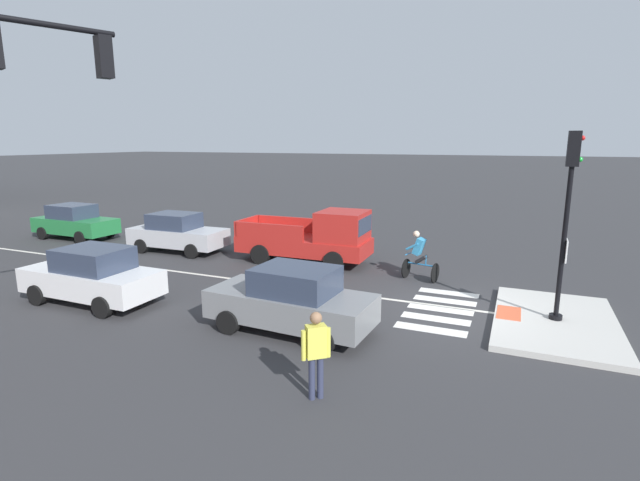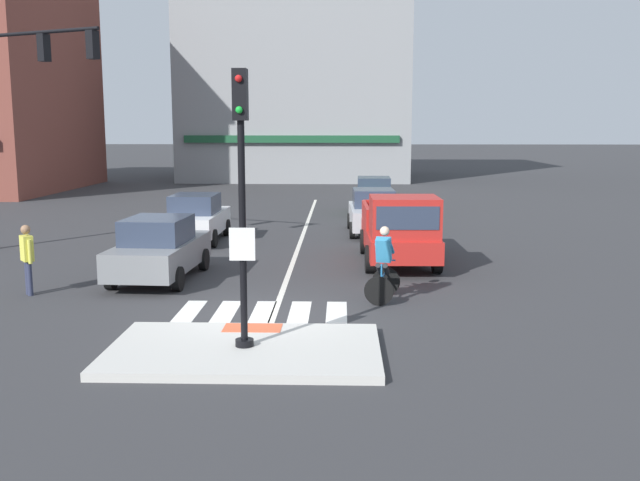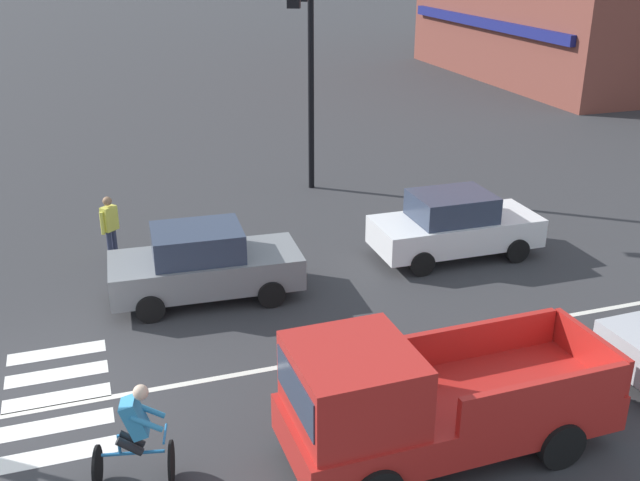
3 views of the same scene
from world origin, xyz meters
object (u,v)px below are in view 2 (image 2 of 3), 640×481
object	(u,v)px
pickup_truck_red_eastbound_mid	(400,231)
cyclist	(383,262)
car_silver_eastbound_far	(373,212)
traffic_light_mast	(19,98)
car_white_westbound_far	(196,218)
car_green_eastbound_distant	(374,195)
car_grey_westbound_near	(159,249)
pedestrian_at_curb_left	(27,254)
signal_pole	(242,183)

from	to	relation	value
pickup_truck_red_eastbound_mid	cyclist	bearing A→B (deg)	-99.65
pickup_truck_red_eastbound_mid	car_silver_eastbound_far	bearing A→B (deg)	94.45
traffic_light_mast	car_white_westbound_far	xyz separation A→B (m)	(4.91, 2.25, -3.98)
car_green_eastbound_distant	cyclist	world-z (taller)	cyclist
car_silver_eastbound_far	car_grey_westbound_near	distance (m)	10.19
pedestrian_at_curb_left	car_white_westbound_far	bearing A→B (deg)	73.93
car_grey_westbound_near	cyclist	size ratio (longest dim) A/B	2.49
car_silver_eastbound_far	car_grey_westbound_near	bearing A→B (deg)	-125.28
signal_pole	car_green_eastbound_distant	bearing A→B (deg)	81.35
cyclist	pedestrian_at_curb_left	size ratio (longest dim) A/B	1.01
signal_pole	car_white_westbound_far	bearing A→B (deg)	105.23
signal_pole	car_green_eastbound_distant	world-z (taller)	signal_pole
signal_pole	car_white_westbound_far	world-z (taller)	signal_pole
car_white_westbound_far	car_silver_eastbound_far	distance (m)	6.54
signal_pole	car_silver_eastbound_far	distance (m)	14.81
car_grey_westbound_near	pickup_truck_red_eastbound_mid	xyz separation A→B (m)	(6.36, 2.15, 0.17)
cyclist	car_white_westbound_far	bearing A→B (deg)	125.99
car_green_eastbound_distant	car_grey_westbound_near	xyz separation A→B (m)	(-6.18, -14.68, 0.00)
traffic_light_mast	cyclist	distance (m)	13.04
traffic_light_mast	car_white_westbound_far	world-z (taller)	traffic_light_mast
car_silver_eastbound_far	cyclist	size ratio (longest dim) A/B	2.47
traffic_light_mast	car_white_westbound_far	distance (m)	6.71
car_white_westbound_far	car_silver_eastbound_far	world-z (taller)	same
cyclist	pedestrian_at_curb_left	bearing A→B (deg)	178.74
cyclist	traffic_light_mast	bearing A→B (deg)	151.20
car_white_westbound_far	pickup_truck_red_eastbound_mid	xyz separation A→B (m)	(6.69, -4.12, 0.17)
car_white_westbound_far	car_grey_westbound_near	bearing A→B (deg)	-87.01
traffic_light_mast	car_green_eastbound_distant	distance (m)	16.12
pedestrian_at_curb_left	car_green_eastbound_distant	bearing A→B (deg)	61.82
car_silver_eastbound_far	pedestrian_at_curb_left	xyz separation A→B (m)	(-8.53, -10.11, 0.17)
signal_pole	car_grey_westbound_near	bearing A→B (deg)	116.58
signal_pole	car_white_westbound_far	xyz separation A→B (m)	(-3.35, 12.31, -2.18)
cyclist	car_green_eastbound_distant	bearing A→B (deg)	88.23
car_silver_eastbound_far	car_grey_westbound_near	xyz separation A→B (m)	(-5.88, -8.32, 0.00)
car_white_westbound_far	car_green_eastbound_distant	bearing A→B (deg)	52.30
car_green_eastbound_distant	car_grey_westbound_near	distance (m)	15.93
car_white_westbound_far	car_grey_westbound_near	distance (m)	6.27
traffic_light_mast	pedestrian_at_curb_left	world-z (taller)	traffic_light_mast
signal_pole	pickup_truck_red_eastbound_mid	world-z (taller)	signal_pole
car_silver_eastbound_far	pickup_truck_red_eastbound_mid	xyz separation A→B (m)	(0.48, -6.17, 0.17)
cyclist	pedestrian_at_curb_left	xyz separation A→B (m)	(-8.31, 0.18, 0.11)
car_green_eastbound_distant	pedestrian_at_curb_left	size ratio (longest dim) A/B	2.48
car_white_westbound_far	car_silver_eastbound_far	xyz separation A→B (m)	(6.21, 2.05, 0.00)
signal_pole	car_white_westbound_far	distance (m)	12.94
car_green_eastbound_distant	pickup_truck_red_eastbound_mid	size ratio (longest dim) A/B	0.81
cyclist	signal_pole	bearing A→B (deg)	-122.97
car_silver_eastbound_far	car_grey_westbound_near	world-z (taller)	same
pickup_truck_red_eastbound_mid	cyclist	world-z (taller)	pickup_truck_red_eastbound_mid
signal_pole	cyclist	world-z (taller)	signal_pole
car_grey_westbound_near	cyclist	distance (m)	6.00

